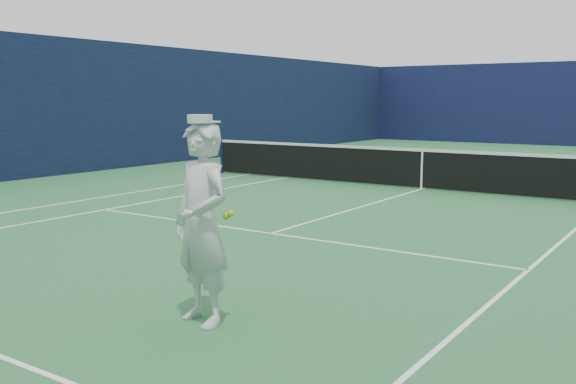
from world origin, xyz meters
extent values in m
plane|color=#266636|center=(0.00, 0.00, 0.00)|extent=(80.00, 80.00, 0.00)
cube|color=white|center=(0.00, 11.88, 0.00)|extent=(11.03, 0.06, 0.01)
cube|color=white|center=(-5.49, 0.00, 0.00)|extent=(0.06, 23.83, 0.01)
cube|color=white|center=(-4.12, 0.00, 0.00)|extent=(0.06, 23.77, 0.01)
cube|color=white|center=(0.00, 6.40, 0.00)|extent=(8.23, 0.06, 0.01)
cube|color=white|center=(0.00, -6.40, 0.00)|extent=(8.23, 0.06, 0.01)
cube|color=white|center=(0.00, 0.00, 0.00)|extent=(0.06, 12.80, 0.01)
cube|color=white|center=(0.00, 11.73, 0.00)|extent=(0.06, 0.30, 0.01)
cube|color=#0F1439|center=(0.00, 18.00, 2.00)|extent=(20.12, 0.12, 4.00)
cube|color=#0E1733|center=(-10.00, 0.00, 2.00)|extent=(0.12, 36.12, 4.00)
cylinder|color=#141E4C|center=(-6.40, 0.00, 0.54)|extent=(0.09, 0.09, 1.07)
cube|color=black|center=(0.00, 0.00, 0.50)|extent=(12.79, 0.02, 0.92)
cube|color=white|center=(0.00, 0.00, 0.97)|extent=(12.79, 0.04, 0.07)
cube|color=white|center=(0.00, 0.00, 0.47)|extent=(0.05, 0.03, 0.94)
imported|color=white|center=(1.92, -10.24, 1.00)|extent=(0.82, 0.63, 2.00)
cylinder|color=white|center=(1.92, -10.24, 2.02)|extent=(0.24, 0.24, 0.08)
cube|color=white|center=(1.95, -10.12, 1.99)|extent=(0.20, 0.14, 0.02)
cylinder|color=navy|center=(1.67, -10.10, 1.04)|extent=(0.05, 0.10, 0.22)
cube|color=#1C449A|center=(1.67, -10.04, 0.86)|extent=(0.03, 0.02, 0.14)
torus|color=#1C449A|center=(1.70, -9.98, 0.65)|extent=(0.31, 0.16, 0.29)
cube|color=beige|center=(1.70, -9.98, 0.65)|extent=(0.21, 0.05, 0.30)
sphere|color=#BAD918|center=(2.20, -10.20, 1.10)|extent=(0.07, 0.07, 0.07)
sphere|color=#BAD918|center=(2.25, -10.20, 1.13)|extent=(0.07, 0.07, 0.07)
camera|label=1|loc=(6.06, -14.85, 2.20)|focal=40.00mm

